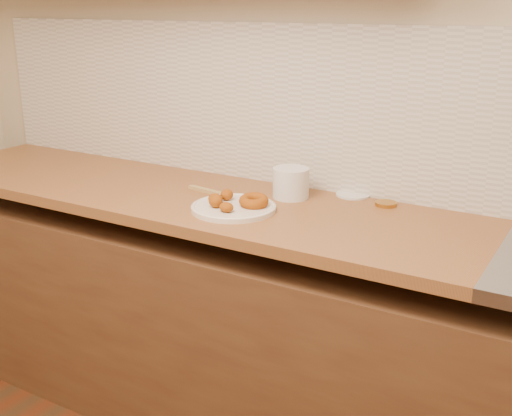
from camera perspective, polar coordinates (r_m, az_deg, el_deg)
name	(u,v)px	position (r m, az deg, el deg)	size (l,w,h in m)	color
wall_back	(379,70)	(2.28, 10.87, 11.97)	(4.00, 0.02, 2.70)	beige
base_cabinet	(331,359)	(2.30, 6.70, -13.21)	(3.60, 0.60, 0.77)	brown
butcher_block	(176,196)	(2.41, -7.09, 1.05)	(2.30, 0.62, 0.04)	brown
backsplash	(375,114)	(2.28, 10.54, 8.21)	(3.60, 0.02, 0.60)	beige
donut_plate	(234,208)	(2.16, -2.01, 0.00)	(0.29, 0.29, 0.02)	silver
ring_donut	(254,201)	(2.15, -0.22, 0.64)	(0.10, 0.10, 0.03)	#9C4D0C
fried_dough_chunks	(220,200)	(2.16, -3.18, 0.71)	(0.15, 0.16, 0.04)	#9C4D0C
plastic_tub	(291,183)	(2.30, 3.12, 2.24)	(0.13, 0.13, 0.11)	silver
tub_lid	(353,195)	(2.35, 8.62, 1.18)	(0.12, 0.12, 0.01)	silver
brass_jar_lid	(386,204)	(2.26, 11.47, 0.37)	(0.08, 0.08, 0.01)	#B48431
wooden_utensil	(206,191)	(2.38, -4.48, 1.56)	(0.16, 0.02, 0.01)	#A5894E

